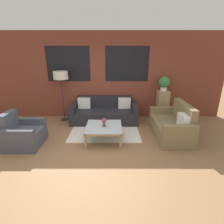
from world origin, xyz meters
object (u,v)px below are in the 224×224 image
Objects in this scene: couch_dark at (104,113)px; settee_vintage at (172,126)px; floor_lamp at (61,77)px; drawer_cabinet at (162,105)px; potted_plant at (164,83)px; flower_vase at (104,122)px; coffee_table at (104,128)px; armchair_corner at (23,135)px.

settee_vintage is at bearing -31.35° from couch_dark.
floor_lamp is at bearing 175.08° from couch_dark.
settee_vintage is 1.54× the size of drawer_cabinet.
settee_vintage is 1.63m from potted_plant.
settee_vintage is 1.82m from flower_vase.
floor_lamp is at bearing 158.74° from settee_vintage.
drawer_cabinet is at bearing 40.20° from flower_vase.
coffee_table is 3.99× the size of flower_vase.
coffee_table is 2.28m from floor_lamp.
flower_vase is at bearing 6.08° from armchair_corner.
drawer_cabinet is at bearing 39.48° from coffee_table.
coffee_table is 2.60m from potted_plant.
flower_vase is at bearing -172.43° from settee_vintage.
drawer_cabinet is (3.83, 1.80, 0.21)m from armchair_corner.
floor_lamp is at bearing 133.81° from coffee_table.
couch_dark is at bearing 91.98° from coffee_table.
settee_vintage is at bearing 7.57° from flower_vase.
drawer_cabinet is (1.89, 1.55, 0.15)m from coffee_table.
couch_dark is 1.31× the size of floor_lamp.
floor_lamp is (-1.34, 0.12, 1.15)m from couch_dark.
armchair_corner is at bearing -154.89° from drawer_cabinet.
coffee_table is (0.05, -1.33, 0.06)m from couch_dark.
settee_vintage reaches higher than coffee_table.
settee_vintage is at bearing 6.80° from armchair_corner.
armchair_corner is at bearing -108.13° from floor_lamp.
armchair_corner reaches higher than flower_vase.
potted_plant reaches higher than settee_vintage.
floor_lamp is 3.41m from drawer_cabinet.
potted_plant is at bearing 6.55° from couch_dark.
coffee_table is at bearing -140.52° from drawer_cabinet.
floor_lamp reaches higher than flower_vase.
potted_plant reaches higher than flower_vase.
armchair_corner is 1.87× the size of potted_plant.
couch_dark is 2.47× the size of armchair_corner.
potted_plant is (3.83, 1.80, 0.95)m from armchair_corner.
couch_dark is 2.17m from potted_plant.
flower_vase is at bearing -139.80° from potted_plant.
armchair_corner is at bearing -154.89° from potted_plant.
flower_vase is (-1.88, -1.59, -0.70)m from potted_plant.
floor_lamp is 7.16× the size of flower_vase.
drawer_cabinet reaches higher than coffee_table.
armchair_corner is (-1.90, -1.57, -0.00)m from couch_dark.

